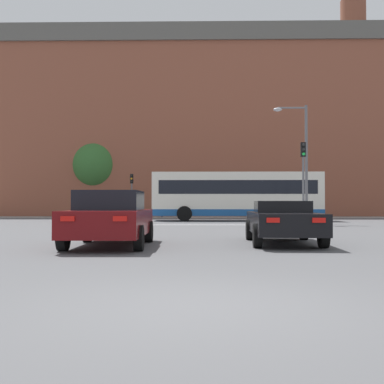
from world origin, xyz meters
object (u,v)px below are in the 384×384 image
car_roadster_right (283,221)px  traffic_light_near_right (303,170)px  bus_crossing_lead (237,195)px  traffic_light_far_left (132,188)px  pedestrian_waiting (162,204)px  car_saloon_left (110,218)px  street_lamp_junction (300,151)px

car_roadster_right → traffic_light_near_right: bearing=76.9°
car_roadster_right → traffic_light_near_right: (3.24, 12.35, 2.37)m
bus_crossing_lead → traffic_light_far_left: 11.59m
traffic_light_far_left → pedestrian_waiting: 3.02m
car_saloon_left → street_lamp_junction: street_lamp_junction is taller
traffic_light_near_right → street_lamp_junction: (0.18, 1.61, 1.20)m
bus_crossing_lead → traffic_light_near_right: size_ratio=2.49×
traffic_light_near_right → pedestrian_waiting: bearing=120.7°
car_saloon_left → street_lamp_junction: (8.27, 14.97, 3.46)m
car_saloon_left → street_lamp_junction: bearing=60.1°
bus_crossing_lead → traffic_light_far_left: traffic_light_far_left is taller
traffic_light_far_left → bus_crossing_lead: bearing=-44.2°
car_saloon_left → car_roadster_right: (4.85, 1.01, -0.12)m
car_roadster_right → bus_crossing_lead: (0.03, 18.50, 1.09)m
bus_crossing_lead → traffic_light_near_right: bearing=-152.5°
traffic_light_near_right → pedestrian_waiting: 17.69m
traffic_light_far_left → pedestrian_waiting: bearing=19.8°
car_roadster_right → bus_crossing_lead: 18.53m
pedestrian_waiting → traffic_light_far_left: bearing=-91.2°
traffic_light_near_right → pedestrian_waiting: size_ratio=2.48×
traffic_light_far_left → pedestrian_waiting: (2.51, 0.91, -1.41)m
car_saloon_left → pedestrian_waiting: (-0.90, 28.48, 0.32)m
bus_crossing_lead → traffic_light_far_left: bearing=45.8°
bus_crossing_lead → traffic_light_near_right: 7.05m
traffic_light_far_left → street_lamp_junction: bearing=-47.2°
car_saloon_left → traffic_light_far_left: 27.83m
car_roadster_right → traffic_light_far_left: 27.87m
car_roadster_right → pedestrian_waiting: (-5.75, 27.46, 0.44)m
car_saloon_left → pedestrian_waiting: size_ratio=2.43×
car_roadster_right → traffic_light_far_left: size_ratio=1.26×
bus_crossing_lead → car_roadster_right: bearing=179.9°
car_saloon_left → bus_crossing_lead: bus_crossing_lead is taller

